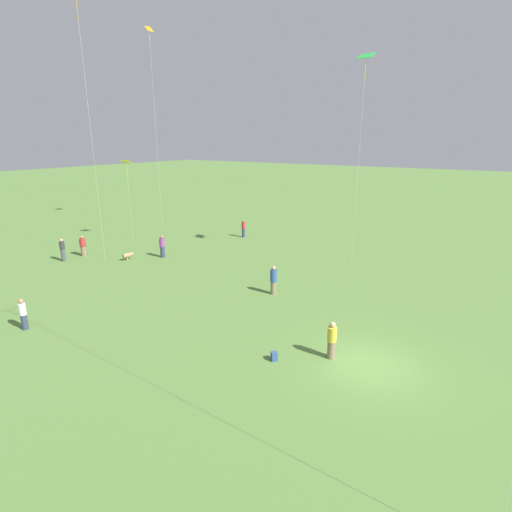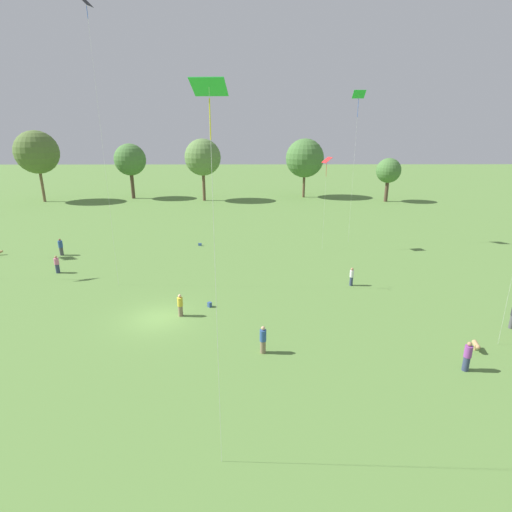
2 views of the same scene
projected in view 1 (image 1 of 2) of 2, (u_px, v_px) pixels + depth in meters
ground_plane at (370, 365)px, 16.33m from camera, size 240.00×240.00×0.00m
person_2 at (63, 250)px, 29.98m from camera, size 0.52×0.52×1.74m
person_3 at (243, 228)px, 37.31m from camera, size 0.42×0.42×1.68m
person_4 at (83, 246)px, 31.36m from camera, size 0.54×0.54×1.62m
person_5 at (23, 314)px, 19.18m from camera, size 0.46×0.46×1.59m
person_6 at (162, 246)px, 30.94m from camera, size 0.44×0.44×1.76m
person_7 at (332, 340)px, 16.63m from camera, size 0.54×0.54×1.66m
person_8 at (273, 280)px, 23.57m from camera, size 0.55×0.55×1.75m
kite_1 at (126, 165)px, 34.17m from camera, size 0.95×0.92×7.15m
kite_4 at (150, 50)px, 36.56m from camera, size 0.58×0.74×18.69m
kite_6 at (366, 65)px, 25.57m from camera, size 1.10×1.03×14.21m
dog_0 at (128, 255)px, 30.35m from camera, size 0.44×0.85×0.57m
picnic_bag_1 at (274, 356)px, 16.62m from camera, size 0.36×0.36×0.37m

